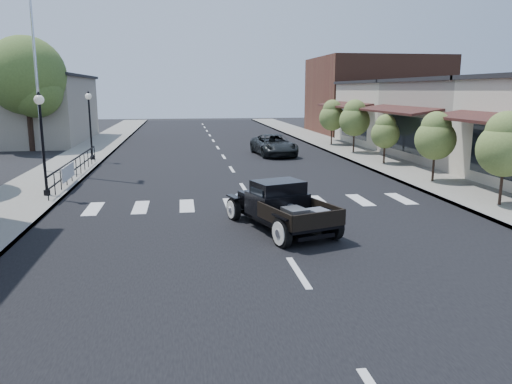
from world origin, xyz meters
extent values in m
plane|color=black|center=(0.00, 0.00, 0.00)|extent=(120.00, 120.00, 0.00)
cube|color=black|center=(0.00, 15.00, 0.01)|extent=(14.00, 80.00, 0.02)
cube|color=gray|center=(-8.50, 15.00, 0.07)|extent=(3.00, 80.00, 0.15)
cube|color=gray|center=(8.50, 15.00, 0.07)|extent=(3.00, 80.00, 0.15)
cube|color=#A99E8E|center=(-15.00, 28.00, 2.50)|extent=(10.00, 12.00, 5.00)
cube|color=#A29688|center=(15.00, 13.00, 2.25)|extent=(10.00, 9.00, 4.50)
cube|color=beige|center=(15.00, 22.00, 2.25)|extent=(10.00, 9.00, 4.50)
cube|color=brown|center=(15.50, 32.00, 3.50)|extent=(11.00, 10.00, 7.00)
cylinder|color=silver|center=(-9.20, 12.00, 6.17)|extent=(0.12, 0.12, 12.03)
imported|color=black|center=(3.18, 17.26, 0.65)|extent=(2.55, 4.84, 1.30)
camera|label=1|loc=(-2.50, -13.35, 4.04)|focal=35.00mm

